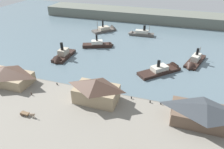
# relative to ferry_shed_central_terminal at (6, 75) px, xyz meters

# --- Properties ---
(ground_plane) EXTENTS (320.00, 320.00, 0.00)m
(ground_plane) POSITION_rel_ferry_shed_central_terminal_xyz_m (39.51, 9.92, -4.97)
(ground_plane) COLOR slate
(quay_promenade) EXTENTS (110.00, 36.00, 1.20)m
(quay_promenade) POSITION_rel_ferry_shed_central_terminal_xyz_m (39.51, -12.08, -4.37)
(quay_promenade) COLOR gray
(quay_promenade) RESTS_ON ground
(seawall_edge) EXTENTS (110.00, 0.80, 1.00)m
(seawall_edge) POSITION_rel_ferry_shed_central_terminal_xyz_m (39.51, 6.32, -4.47)
(seawall_edge) COLOR #666159
(seawall_edge) RESTS_ON ground
(ferry_shed_central_terminal) EXTENTS (21.54, 10.81, 7.41)m
(ferry_shed_central_terminal) POSITION_rel_ferry_shed_central_terminal_xyz_m (0.00, 0.00, 0.00)
(ferry_shed_central_terminal) COLOR #998466
(ferry_shed_central_terminal) RESTS_ON quay_promenade
(ferry_shed_customs_shed) EXTENTS (16.36, 10.09, 9.26)m
(ferry_shed_customs_shed) POSITION_rel_ferry_shed_central_terminal_xyz_m (41.34, 0.03, 0.94)
(ferry_shed_customs_shed) COLOR #998466
(ferry_shed_customs_shed) RESTS_ON quay_promenade
(ferry_shed_east_terminal) EXTENTS (20.87, 11.22, 7.34)m
(ferry_shed_east_terminal) POSITION_rel_ferry_shed_central_terminal_xyz_m (78.88, -0.03, -0.04)
(ferry_shed_east_terminal) COLOR brown
(ferry_shed_east_terminal) RESTS_ON quay_promenade
(horse_cart) EXTENTS (5.97, 1.42, 1.87)m
(horse_cart) POSITION_rel_ferry_shed_central_terminal_xyz_m (21.94, -15.40, -2.84)
(horse_cart) COLOR brown
(horse_cart) RESTS_ON quay_promenade
(pedestrian_walking_west) EXTENTS (0.38, 0.38, 1.52)m
(pedestrian_walking_west) POSITION_rel_ferry_shed_central_terminal_xyz_m (15.50, -4.83, -3.07)
(pedestrian_walking_west) COLOR #4C3D33
(pedestrian_walking_west) RESTS_ON quay_promenade
(mooring_post_center_east) EXTENTS (0.44, 0.44, 0.90)m
(mooring_post_center_east) POSITION_rel_ferry_shed_central_terminal_xyz_m (53.70, 5.02, -3.32)
(mooring_post_center_east) COLOR black
(mooring_post_center_east) RESTS_ON quay_promenade
(mooring_post_west) EXTENTS (0.44, 0.44, 0.90)m
(mooring_post_west) POSITION_rel_ferry_shed_central_terminal_xyz_m (60.94, 4.81, -3.32)
(mooring_post_west) COLOR black
(mooring_post_west) RESTS_ON quay_promenade
(mooring_post_east) EXTENTS (0.44, 0.44, 0.90)m
(mooring_post_east) POSITION_rel_ferry_shed_central_terminal_xyz_m (21.27, 4.68, -3.32)
(mooring_post_east) COLOR black
(mooring_post_east) RESTS_ON quay_promenade
(mooring_post_center_west) EXTENTS (0.44, 0.44, 0.90)m
(mooring_post_center_west) POSITION_rel_ferry_shed_central_terminal_xyz_m (64.87, 5.02, -3.32)
(mooring_post_center_west) COLOR black
(mooring_post_center_west) RESTS_ON quay_promenade
(ferry_departing_north) EXTENTS (12.11, 21.46, 9.86)m
(ferry_departing_north) POSITION_rel_ferry_shed_central_terminal_xyz_m (77.44, 44.67, -3.73)
(ferry_departing_north) COLOR black
(ferry_departing_north) RESTS_ON ground
(ferry_moored_west) EXTENTS (17.55, 18.14, 10.71)m
(ferry_moored_west) POSITION_rel_ferry_shed_central_terminal_xyz_m (17.07, 82.03, -3.76)
(ferry_moored_west) COLOR #514C47
(ferry_moored_west) RESTS_ON ground
(ferry_approaching_east) EXTENTS (21.03, 20.71, 8.86)m
(ferry_approaching_east) POSITION_rel_ferry_shed_central_terminal_xyz_m (63.84, 32.92, -3.84)
(ferry_approaching_east) COLOR black
(ferry_approaching_east) RESTS_ON ground
(ferry_outer_harbor) EXTENTS (6.76, 17.79, 11.00)m
(ferry_outer_harbor) POSITION_rel_ferry_shed_central_terminal_xyz_m (9.13, 29.46, -3.49)
(ferry_outer_harbor) COLOR black
(ferry_outer_harbor) RESTS_ON ground
(ferry_moored_east) EXTENTS (19.72, 11.34, 9.01)m
(ferry_moored_east) POSITION_rel_ferry_shed_central_terminal_xyz_m (23.05, 51.82, -3.53)
(ferry_moored_east) COLOR black
(ferry_moored_east) RESTS_ON ground
(ferry_mid_harbor) EXTENTS (18.69, 5.92, 9.95)m
(ferry_mid_harbor) POSITION_rel_ferry_shed_central_terminal_xyz_m (42.06, 79.72, -3.44)
(ferry_mid_harbor) COLOR #514C47
(ferry_mid_harbor) RESTS_ON ground
(far_headland) EXTENTS (180.00, 24.00, 8.00)m
(far_headland) POSITION_rel_ferry_shed_central_terminal_xyz_m (39.51, 119.92, -0.97)
(far_headland) COLOR #60665B
(far_headland) RESTS_ON ground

